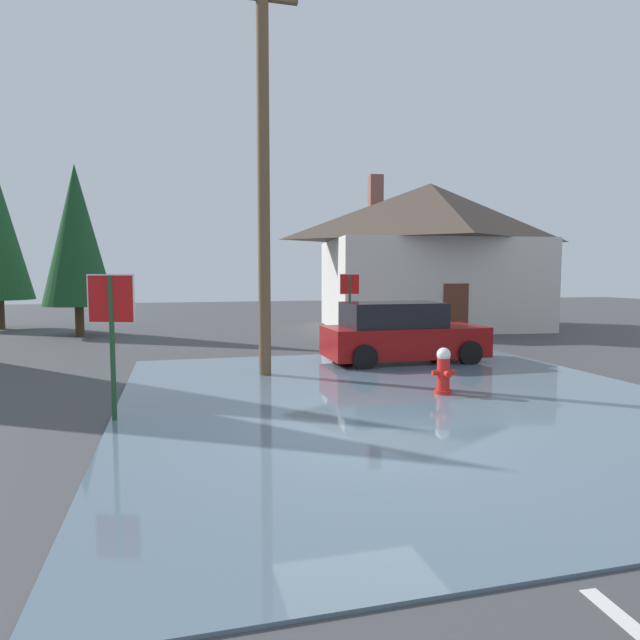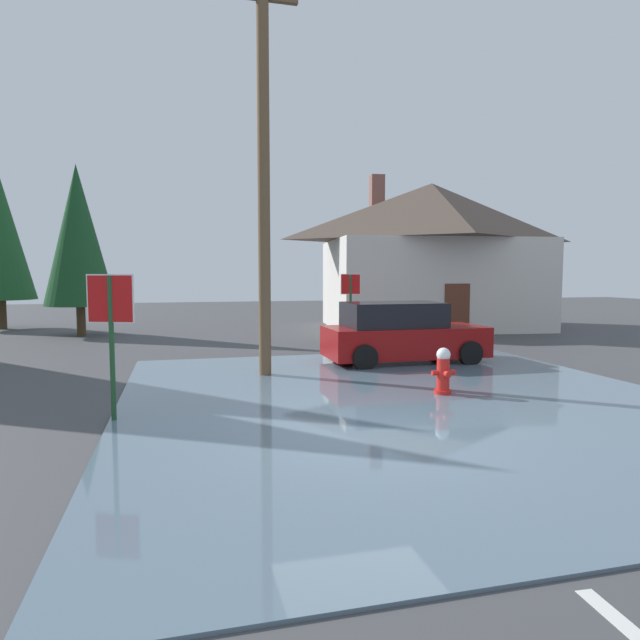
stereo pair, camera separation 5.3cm
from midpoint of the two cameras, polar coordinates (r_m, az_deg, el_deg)
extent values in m
cube|color=#424244|center=(8.23, 5.18, -12.36)|extent=(80.00, 80.00, 0.10)
cube|color=slate|center=(10.58, 9.23, -8.15)|extent=(10.52, 11.90, 0.04)
cube|color=silver|center=(6.53, 14.92, -16.68)|extent=(3.08, 0.38, 0.01)
cylinder|color=#1E4C28|center=(9.36, -20.61, -2.88)|extent=(0.08, 0.08, 2.35)
cube|color=white|center=(9.29, -20.76, 2.08)|extent=(0.74, 0.29, 0.78)
cube|color=red|center=(9.29, -20.76, 2.08)|extent=(0.70, 0.28, 0.73)
cylinder|color=red|center=(11.13, 12.75, -7.36)|extent=(0.34, 0.34, 0.11)
cylinder|color=red|center=(11.05, 12.78, -5.49)|extent=(0.25, 0.25, 0.62)
sphere|color=white|center=(10.99, 12.82, -3.52)|extent=(0.27, 0.27, 0.27)
cylinder|color=red|center=(10.97, 11.94, -5.39)|extent=(0.11, 0.10, 0.10)
cylinder|color=red|center=(11.13, 13.62, -5.28)|extent=(0.11, 0.10, 0.10)
cylinder|color=red|center=(10.89, 13.22, -5.49)|extent=(0.12, 0.11, 0.12)
cylinder|color=brown|center=(12.91, -5.74, 14.40)|extent=(0.28, 0.28, 9.07)
cylinder|color=#1E4C28|center=(18.35, 3.27, 1.05)|extent=(0.08, 0.08, 2.36)
cube|color=white|center=(18.31, 3.28, 3.73)|extent=(0.58, 0.39, 0.68)
cube|color=red|center=(18.31, 3.28, 3.73)|extent=(0.55, 0.38, 0.64)
cube|color=beige|center=(24.90, 11.41, 3.65)|extent=(9.39, 7.28, 3.83)
pyramid|color=brown|center=(25.05, 11.54, 10.90)|extent=(10.14, 7.86, 2.49)
cube|color=brown|center=(25.59, 5.98, 12.24)|extent=(0.67, 0.67, 2.24)
cube|color=#592D1E|center=(21.97, 14.09, 1.07)|extent=(1.00, 0.17, 2.00)
cube|color=maroon|center=(14.95, 8.88, -2.18)|extent=(4.26, 1.81, 0.79)
cube|color=black|center=(14.75, 7.71, 0.56)|extent=(2.56, 1.59, 0.65)
cylinder|color=black|center=(16.40, 12.27, -2.51)|extent=(0.64, 0.22, 0.64)
cylinder|color=black|center=(14.83, 15.40, -3.34)|extent=(0.64, 0.22, 0.64)
cylinder|color=black|center=(15.32, 2.55, -2.91)|extent=(0.64, 0.22, 0.64)
cylinder|color=black|center=(13.63, 4.77, -3.89)|extent=(0.64, 0.22, 0.64)
cylinder|color=#4C3823|center=(22.99, -23.46, -0.06)|extent=(0.33, 0.33, 1.17)
cone|color=#194723|center=(22.97, -23.73, 8.05)|extent=(2.60, 2.60, 5.33)
cylinder|color=#4C3823|center=(27.37, -30.04, 0.52)|extent=(0.36, 0.36, 1.28)
camera|label=1|loc=(0.03, -89.87, 0.01)|focal=30.87mm
camera|label=2|loc=(0.03, 90.13, -0.01)|focal=30.87mm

